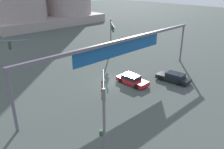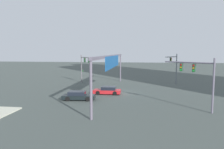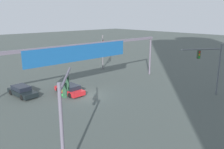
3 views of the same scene
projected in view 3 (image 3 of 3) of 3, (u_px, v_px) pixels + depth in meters
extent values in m
plane|color=#424B47|center=(87.00, 95.00, 28.36)|extent=(201.87, 201.87, 0.00)
cylinder|color=slate|center=(219.00, 70.00, 27.90)|extent=(0.20, 0.20, 6.28)
cylinder|color=slate|center=(201.00, 49.00, 26.86)|extent=(4.30, 2.86, 0.15)
cube|color=#2C4029|center=(199.00, 54.00, 26.96)|extent=(0.41, 0.39, 0.95)
cylinder|color=red|center=(200.00, 52.00, 26.73)|extent=(0.20, 0.16, 0.20)
cylinder|color=orange|center=(199.00, 55.00, 26.81)|extent=(0.20, 0.16, 0.20)
cylinder|color=green|center=(199.00, 57.00, 26.88)|extent=(0.20, 0.16, 0.20)
cylinder|color=slate|center=(62.00, 133.00, 13.19)|extent=(0.21, 0.21, 6.02)
cylinder|color=slate|center=(66.00, 78.00, 15.48)|extent=(3.82, 4.82, 0.16)
cube|color=#22452E|center=(65.00, 90.00, 14.89)|extent=(0.40, 0.41, 0.95)
cylinder|color=red|center=(62.00, 86.00, 14.80)|extent=(0.17, 0.19, 0.20)
cylinder|color=orange|center=(62.00, 91.00, 14.88)|extent=(0.17, 0.19, 0.20)
cylinder|color=green|center=(62.00, 95.00, 14.95)|extent=(0.17, 0.19, 0.20)
cube|color=#22452E|center=(67.00, 84.00, 16.39)|extent=(0.40, 0.41, 0.95)
cylinder|color=red|center=(65.00, 80.00, 16.30)|extent=(0.17, 0.19, 0.20)
cylinder|color=orange|center=(65.00, 84.00, 16.38)|extent=(0.17, 0.19, 0.20)
cylinder|color=green|center=(65.00, 88.00, 16.45)|extent=(0.17, 0.19, 0.20)
cylinder|color=#615D61|center=(103.00, 52.00, 41.61)|extent=(0.20, 0.20, 6.04)
cylinder|color=#615D61|center=(102.00, 40.00, 38.70)|extent=(3.28, 3.62, 0.15)
cube|color=#214729|center=(102.00, 43.00, 39.84)|extent=(0.41, 0.41, 0.95)
cylinder|color=red|center=(103.00, 41.00, 39.77)|extent=(0.18, 0.19, 0.20)
cylinder|color=orange|center=(103.00, 43.00, 39.85)|extent=(0.18, 0.19, 0.20)
cylinder|color=green|center=(103.00, 44.00, 39.92)|extent=(0.18, 0.19, 0.20)
cube|color=#214729|center=(102.00, 44.00, 38.31)|extent=(0.41, 0.41, 0.95)
cylinder|color=red|center=(103.00, 42.00, 38.24)|extent=(0.18, 0.19, 0.20)
cylinder|color=orange|center=(103.00, 44.00, 38.31)|extent=(0.18, 0.19, 0.20)
cylinder|color=green|center=(103.00, 46.00, 38.39)|extent=(0.18, 0.19, 0.20)
cube|color=#214729|center=(104.00, 55.00, 41.74)|extent=(0.38, 0.38, 0.44)
cylinder|color=slate|center=(150.00, 57.00, 37.85)|extent=(0.28, 0.28, 5.81)
cube|color=slate|center=(78.00, 45.00, 27.90)|extent=(28.34, 0.35, 0.35)
cube|color=#164F8E|center=(81.00, 53.00, 28.09)|extent=(14.46, 0.08, 1.91)
cube|color=black|center=(23.00, 92.00, 28.15)|extent=(2.13, 4.59, 0.55)
cube|color=black|center=(21.00, 88.00, 28.19)|extent=(1.73, 2.44, 0.50)
cylinder|color=black|center=(35.00, 94.00, 27.86)|extent=(0.28, 0.66, 0.64)
cylinder|color=black|center=(22.00, 98.00, 26.70)|extent=(0.28, 0.66, 0.64)
cylinder|color=black|center=(23.00, 89.00, 29.66)|extent=(0.28, 0.66, 0.64)
cylinder|color=black|center=(11.00, 92.00, 28.50)|extent=(0.28, 0.66, 0.64)
cube|color=red|center=(70.00, 90.00, 28.90)|extent=(1.78, 4.31, 0.55)
cube|color=black|center=(71.00, 87.00, 28.59)|extent=(1.56, 2.25, 0.50)
cylinder|color=black|center=(58.00, 90.00, 29.32)|extent=(0.23, 0.64, 0.64)
cylinder|color=black|center=(69.00, 87.00, 30.40)|extent=(0.23, 0.64, 0.64)
cylinder|color=black|center=(70.00, 95.00, 27.45)|extent=(0.23, 0.64, 0.64)
cylinder|color=black|center=(81.00, 92.00, 28.53)|extent=(0.23, 0.64, 0.64)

